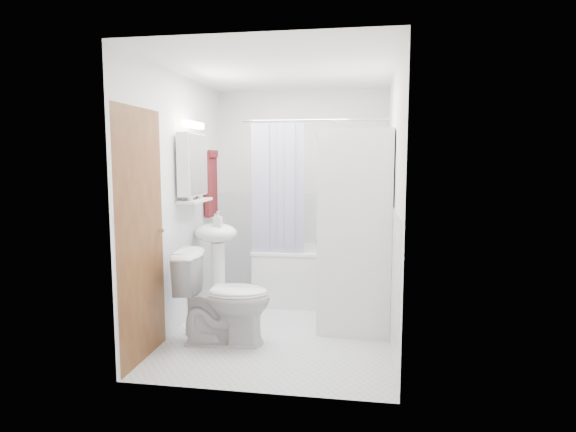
# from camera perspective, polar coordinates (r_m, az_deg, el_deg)

# --- Properties ---
(floor) EXTENTS (2.60, 2.60, 0.00)m
(floor) POSITION_cam_1_polar(r_m,az_deg,el_deg) (4.72, -0.57, -13.11)
(floor) COLOR silver
(floor) RESTS_ON ground
(room_walls) EXTENTS (2.60, 2.60, 2.60)m
(room_walls) POSITION_cam_1_polar(r_m,az_deg,el_deg) (4.44, -0.59, 5.27)
(room_walls) COLOR white
(room_walls) RESTS_ON ground
(wainscot) EXTENTS (1.98, 2.58, 2.58)m
(wainscot) POSITION_cam_1_polar(r_m,az_deg,el_deg) (4.83, 0.02, -5.23)
(wainscot) COLOR white
(wainscot) RESTS_ON ground
(door) EXTENTS (0.05, 2.00, 2.00)m
(door) POSITION_cam_1_polar(r_m,az_deg,el_deg) (4.23, -14.68, -1.65)
(door) COLOR brown
(door) RESTS_ON ground
(bathtub) EXTENTS (1.61, 0.76, 0.61)m
(bathtub) POSITION_cam_1_polar(r_m,az_deg,el_deg) (5.45, 4.77, -6.68)
(bathtub) COLOR white
(bathtub) RESTS_ON ground
(tub_spout) EXTENTS (0.04, 0.12, 0.04)m
(tub_spout) POSITION_cam_1_polar(r_m,az_deg,el_deg) (5.66, 7.10, -0.10)
(tub_spout) COLOR silver
(tub_spout) RESTS_ON room_walls
(curtain_rod) EXTENTS (1.79, 0.02, 0.02)m
(curtain_rod) POSITION_cam_1_polar(r_m,az_deg,el_deg) (5.00, 4.66, 11.29)
(curtain_rod) COLOR silver
(curtain_rod) RESTS_ON room_walls
(shower_curtain) EXTENTS (0.55, 0.02, 1.45)m
(shower_curtain) POSITION_cam_1_polar(r_m,az_deg,el_deg) (5.07, -1.28, 2.76)
(shower_curtain) COLOR #15154B
(shower_curtain) RESTS_ON curtain_rod
(sink) EXTENTS (0.44, 0.37, 1.04)m
(sink) POSITION_cam_1_polar(r_m,az_deg,el_deg) (5.02, -8.46, -3.64)
(sink) COLOR white
(sink) RESTS_ON ground
(medicine_cabinet) EXTENTS (0.13, 0.50, 0.71)m
(medicine_cabinet) POSITION_cam_1_polar(r_m,az_deg,el_deg) (4.77, -11.22, 6.18)
(medicine_cabinet) COLOR white
(medicine_cabinet) RESTS_ON room_walls
(shelf) EXTENTS (0.18, 0.54, 0.02)m
(shelf) POSITION_cam_1_polar(r_m,az_deg,el_deg) (4.78, -10.96, 1.80)
(shelf) COLOR silver
(shelf) RESTS_ON room_walls
(shower_caddy) EXTENTS (0.22, 0.06, 0.02)m
(shower_caddy) POSITION_cam_1_polar(r_m,az_deg,el_deg) (5.63, 7.64, 2.08)
(shower_caddy) COLOR silver
(shower_caddy) RESTS_ON room_walls
(towel) EXTENTS (0.07, 0.31, 0.74)m
(towel) POSITION_cam_1_polar(r_m,az_deg,el_deg) (5.40, -9.10, 3.97)
(towel) COLOR maroon
(towel) RESTS_ON room_walls
(washer_dryer) EXTENTS (0.71, 0.70, 1.87)m
(washer_dryer) POSITION_cam_1_polar(r_m,az_deg,el_deg) (4.56, 8.14, -1.74)
(washer_dryer) COLOR white
(washer_dryer) RESTS_ON ground
(toilet) EXTENTS (0.85, 0.52, 0.80)m
(toilet) POSITION_cam_1_polar(r_m,az_deg,el_deg) (4.28, -7.60, -9.57)
(toilet) COLOR white
(toilet) RESTS_ON ground
(soap_pump) EXTENTS (0.08, 0.17, 0.08)m
(soap_pump) POSITION_cam_1_polar(r_m,az_deg,el_deg) (4.89, -8.31, -0.99)
(soap_pump) COLOR gray
(soap_pump) RESTS_ON sink
(shelf_bottle) EXTENTS (0.07, 0.18, 0.07)m
(shelf_bottle) POSITION_cam_1_polar(r_m,az_deg,el_deg) (4.64, -11.60, 2.23)
(shelf_bottle) COLOR gray
(shelf_bottle) RESTS_ON shelf
(shelf_cup) EXTENTS (0.10, 0.09, 0.10)m
(shelf_cup) POSITION_cam_1_polar(r_m,az_deg,el_deg) (4.89, -10.49, 2.66)
(shelf_cup) COLOR gray
(shelf_cup) RESTS_ON shelf
(shampoo_a) EXTENTS (0.13, 0.17, 0.13)m
(shampoo_a) POSITION_cam_1_polar(r_m,az_deg,el_deg) (5.64, 5.07, 2.89)
(shampoo_a) COLOR gray
(shampoo_a) RESTS_ON shower_caddy
(shampoo_b) EXTENTS (0.08, 0.21, 0.08)m
(shampoo_b) POSITION_cam_1_polar(r_m,az_deg,el_deg) (5.63, 6.28, 2.61)
(shampoo_b) COLOR navy
(shampoo_b) RESTS_ON shower_caddy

